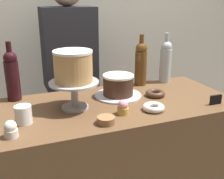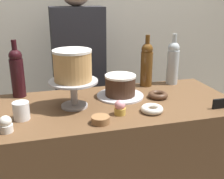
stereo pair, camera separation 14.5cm
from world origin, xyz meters
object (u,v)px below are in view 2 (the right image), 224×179
(donut_sugar, at_px, (152,109))
(coffee_cup_ceramic, at_px, (21,111))
(barista_figure, at_px, (79,86))
(cake_stand_pedestal, at_px, (74,89))
(chocolate_round_cake, at_px, (120,85))
(wine_bottle_clear, at_px, (173,62))
(cookie_stack, at_px, (100,120))
(wine_bottle_dark_red, at_px, (17,72))
(white_layer_cake, at_px, (73,65))
(donut_chocolate, at_px, (158,95))
(wine_bottle_amber, at_px, (147,64))
(cupcake_vanilla, at_px, (6,124))
(cupcake_strawberry, at_px, (119,108))
(price_sign_chalkboard, at_px, (219,104))

(donut_sugar, distance_m, coffee_cup_ceramic, 0.63)
(donut_sugar, xyz_separation_m, barista_figure, (-0.25, 0.75, -0.09))
(cake_stand_pedestal, distance_m, chocolate_round_cake, 0.29)
(wine_bottle_clear, xyz_separation_m, cookie_stack, (-0.59, -0.46, -0.13))
(wine_bottle_dark_red, bearing_deg, coffee_cup_ceramic, -85.77)
(white_layer_cake, distance_m, donut_chocolate, 0.52)
(chocolate_round_cake, bearing_deg, cookie_stack, -121.13)
(wine_bottle_amber, distance_m, donut_sugar, 0.45)
(cake_stand_pedestal, bearing_deg, coffee_cup_ceramic, -161.19)
(cupcake_vanilla, relative_size, cookie_stack, 0.88)
(cake_stand_pedestal, bearing_deg, cookie_stack, -68.96)
(wine_bottle_dark_red, relative_size, donut_chocolate, 2.91)
(wine_bottle_amber, relative_size, cookie_stack, 3.87)
(wine_bottle_amber, relative_size, cupcake_vanilla, 4.38)
(cupcake_strawberry, distance_m, coffee_cup_ceramic, 0.46)
(wine_bottle_dark_red, distance_m, donut_chocolate, 0.81)
(coffee_cup_ceramic, height_order, barista_figure, barista_figure)
(white_layer_cake, relative_size, wine_bottle_clear, 0.60)
(white_layer_cake, bearing_deg, wine_bottle_clear, 19.04)
(wine_bottle_amber, relative_size, price_sign_chalkboard, 4.65)
(cookie_stack, bearing_deg, chocolate_round_cake, 58.87)
(cupcake_strawberry, height_order, price_sign_chalkboard, cupcake_strawberry)
(cookie_stack, distance_m, price_sign_chalkboard, 0.63)
(white_layer_cake, bearing_deg, barista_figure, 79.07)
(chocolate_round_cake, height_order, price_sign_chalkboard, chocolate_round_cake)
(donut_sugar, bearing_deg, cookie_stack, -168.67)
(wine_bottle_amber, bearing_deg, donut_sugar, -107.76)
(cake_stand_pedestal, bearing_deg, wine_bottle_clear, 19.04)
(cupcake_vanilla, height_order, donut_chocolate, cupcake_vanilla)
(wine_bottle_amber, distance_m, coffee_cup_ceramic, 0.83)
(cake_stand_pedestal, bearing_deg, price_sign_chalkboard, -17.08)
(wine_bottle_dark_red, distance_m, cupcake_strawberry, 0.63)
(wine_bottle_amber, xyz_separation_m, donut_chocolate, (-0.02, -0.23, -0.13))
(cupcake_vanilla, distance_m, price_sign_chalkboard, 1.03)
(cake_stand_pedestal, relative_size, chocolate_round_cake, 1.43)
(cupcake_strawberry, height_order, cookie_stack, cupcake_strawberry)
(white_layer_cake, bearing_deg, cupcake_vanilla, -147.24)
(wine_bottle_amber, xyz_separation_m, price_sign_chalkboard, (0.22, -0.45, -0.12))
(cake_stand_pedestal, xyz_separation_m, barista_figure, (0.11, 0.58, -0.18))
(chocolate_round_cake, distance_m, price_sign_chalkboard, 0.53)
(wine_bottle_amber, relative_size, donut_chocolate, 2.91)
(chocolate_round_cake, relative_size, wine_bottle_amber, 0.54)
(cake_stand_pedestal, xyz_separation_m, wine_bottle_dark_red, (-0.28, 0.24, 0.05))
(cake_stand_pedestal, xyz_separation_m, coffee_cup_ceramic, (-0.26, -0.09, -0.06))
(white_layer_cake, height_order, cookie_stack, white_layer_cake)
(wine_bottle_dark_red, distance_m, cookie_stack, 0.61)
(wine_bottle_amber, bearing_deg, cookie_stack, -131.32)
(cupcake_vanilla, xyz_separation_m, donut_chocolate, (0.79, 0.21, -0.02))
(chocolate_round_cake, distance_m, donut_chocolate, 0.22)
(cupcake_strawberry, bearing_deg, cupcake_vanilla, -174.67)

